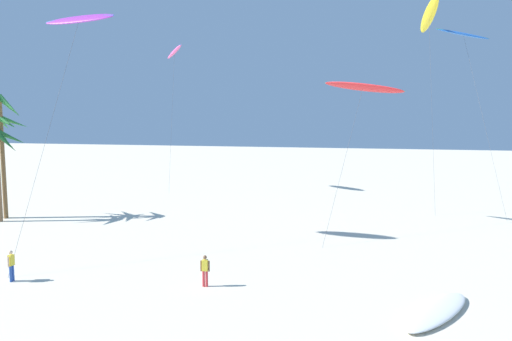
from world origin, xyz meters
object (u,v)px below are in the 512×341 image
flying_kite_0 (363,87)px  flying_kite_1 (463,34)px  flying_kite_3 (79,19)px  flying_kite_5 (429,15)px  person_near_right (205,269)px  person_foreground_walker (11,264)px  grounded_kite_1 (436,311)px  palm_tree_1 (0,118)px  flying_kite_4 (174,52)px

flying_kite_0 → flying_kite_1: 16.55m
flying_kite_0 → flying_kite_1: bearing=53.2°
flying_kite_3 → flying_kite_5: bearing=40.6°
person_near_right → person_foreground_walker: bearing=-168.7°
flying_kite_0 → person_near_right: 21.53m
flying_kite_0 → flying_kite_3: size_ratio=0.76×
flying_kite_3 → grounded_kite_1: (23.04, -7.19, -15.44)m
palm_tree_1 → flying_kite_4: (7.22, 19.87, 8.19)m
flying_kite_0 → flying_kite_1: size_ratio=0.68×
flying_kite_3 → flying_kite_4: size_ratio=0.89×
flying_kite_5 → person_near_right: bearing=-114.7°
flying_kite_3 → flying_kite_5: flying_kite_5 is taller
palm_tree_1 → grounded_kite_1: (34.64, -11.68, -8.71)m
grounded_kite_1 → person_foreground_walker: 21.57m
flying_kite_0 → flying_kite_5: flying_kite_5 is taller
flying_kite_1 → flying_kite_4: size_ratio=1.00×
flying_kite_3 → flying_kite_4: bearing=100.2°
flying_kite_5 → person_foreground_walker: (-23.02, -29.73, -17.99)m
flying_kite_0 → flying_kite_4: bearing=149.7°
flying_kite_0 → flying_kite_5: (5.72, 10.21, 7.57)m
flying_kite_4 → person_foreground_walker: flying_kite_4 is taller
flying_kite_1 → flying_kite_5: size_ratio=0.89×
flying_kite_1 → person_near_right: size_ratio=10.78×
palm_tree_1 → flying_kite_1: bearing=25.2°
flying_kite_4 → person_foreground_walker: 37.26m
flying_kite_5 → person_near_right: size_ratio=12.17×
palm_tree_1 → person_foreground_walker: (13.14, -13.20, -7.93)m
flying_kite_3 → grounded_kite_1: 28.65m
flying_kite_0 → flying_kite_5: 13.94m
flying_kite_5 → flying_kite_3: bearing=-139.4°
flying_kite_0 → person_foreground_walker: bearing=-131.5°
flying_kite_1 → flying_kite_4: (-32.46, 1.19, -0.29)m
flying_kite_0 → person_foreground_walker: 28.09m
palm_tree_1 → flying_kite_1: 44.67m
flying_kite_3 → grounded_kite_1: size_ratio=2.77×
flying_kite_0 → palm_tree_1: bearing=-168.3°
flying_kite_1 → flying_kite_3: bearing=-140.5°
flying_kite_1 → grounded_kite_1: (-5.05, -30.35, -17.18)m
flying_kite_1 → flying_kite_4: 32.48m
flying_kite_4 → flying_kite_5: 29.18m
flying_kite_0 → grounded_kite_1: (4.20, -18.00, -11.20)m
flying_kite_5 → person_foreground_walker: bearing=-127.7°
palm_tree_1 → person_foreground_walker: palm_tree_1 is taller
flying_kite_3 → flying_kite_5: 32.50m
palm_tree_1 → grounded_kite_1: palm_tree_1 is taller
person_near_right → flying_kite_3: bearing=150.6°
flying_kite_0 → grounded_kite_1: bearing=-76.9°
flying_kite_4 → person_near_right: size_ratio=10.81×
flying_kite_4 → person_near_right: 38.54m
flying_kite_3 → flying_kite_5: (24.56, 21.02, 3.33)m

